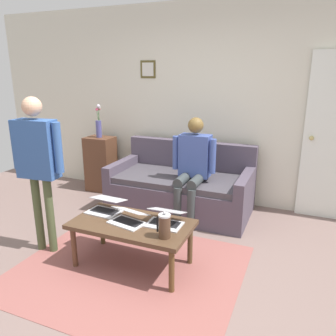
# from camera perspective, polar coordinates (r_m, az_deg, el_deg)

# --- Properties ---
(ground_plane) EXTENTS (7.68, 7.68, 0.00)m
(ground_plane) POSITION_cam_1_polar(r_m,az_deg,el_deg) (3.20, -5.53, -18.22)
(ground_plane) COLOR #77605A
(area_rug) EXTENTS (2.07, 1.75, 0.01)m
(area_rug) POSITION_cam_1_polar(r_m,az_deg,el_deg) (3.31, -6.86, -16.89)
(area_rug) COLOR #90514C
(area_rug) RESTS_ON ground_plane
(back_wall) EXTENTS (7.04, 0.11, 2.70)m
(back_wall) POSITION_cam_1_polar(r_m,az_deg,el_deg) (4.71, 6.89, 10.58)
(back_wall) COLOR beige
(back_wall) RESTS_ON ground_plane
(couch) EXTENTS (1.82, 0.94, 0.88)m
(couch) POSITION_cam_1_polar(r_m,az_deg,el_deg) (4.45, 2.34, -3.48)
(couch) COLOR #4D4352
(couch) RESTS_ON ground_plane
(coffee_table) EXTENTS (1.13, 0.60, 0.45)m
(coffee_table) POSITION_cam_1_polar(r_m,az_deg,el_deg) (3.19, -6.21, -10.05)
(coffee_table) COLOR #4C3422
(coffee_table) RESTS_ON ground_plane
(laptop_left) EXTENTS (0.33, 0.30, 0.15)m
(laptop_left) POSITION_cam_1_polar(r_m,az_deg,el_deg) (3.11, -0.46, -8.81)
(laptop_left) COLOR silver
(laptop_left) RESTS_ON coffee_table
(laptop_center) EXTENTS (0.35, 0.33, 0.14)m
(laptop_center) POSITION_cam_1_polar(r_m,az_deg,el_deg) (3.42, -10.68, -6.62)
(laptop_center) COLOR silver
(laptop_center) RESTS_ON coffee_table
(laptop_right) EXTENTS (0.37, 0.32, 0.14)m
(laptop_right) POSITION_cam_1_polar(r_m,az_deg,el_deg) (3.16, -6.82, -8.60)
(laptop_right) COLOR silver
(laptop_right) RESTS_ON coffee_table
(french_press) EXTENTS (0.12, 0.10, 0.24)m
(french_press) POSITION_cam_1_polar(r_m,az_deg,el_deg) (2.85, -0.61, -9.89)
(french_press) COLOR #4C3323
(french_press) RESTS_ON coffee_table
(side_shelf) EXTENTS (0.42, 0.32, 0.84)m
(side_shelf) POSITION_cam_1_polar(r_m,az_deg,el_deg) (5.27, -11.44, 0.69)
(side_shelf) COLOR #563321
(side_shelf) RESTS_ON ground_plane
(flower_vase) EXTENTS (0.09, 0.10, 0.50)m
(flower_vase) POSITION_cam_1_polar(r_m,az_deg,el_deg) (5.14, -11.80, 7.18)
(flower_vase) COLOR #494A89
(flower_vase) RESTS_ON side_shelf
(person_standing) EXTENTS (0.57, 0.22, 1.59)m
(person_standing) POSITION_cam_1_polar(r_m,az_deg,el_deg) (3.47, -21.46, 1.90)
(person_standing) COLOR #485333
(person_standing) RESTS_ON ground_plane
(person_seated) EXTENTS (0.55, 0.51, 1.28)m
(person_seated) POSITION_cam_1_polar(r_m,az_deg,el_deg) (4.05, 4.26, 0.75)
(person_seated) COLOR #353B3D
(person_seated) RESTS_ON ground_plane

